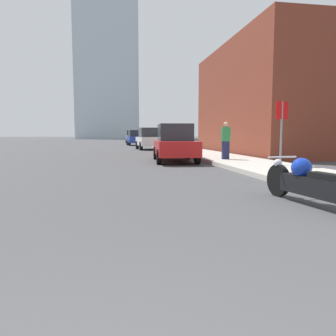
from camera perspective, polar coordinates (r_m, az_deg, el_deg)
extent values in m
cube|color=#B2ADA3|center=(40.96, -2.14, 4.23)|extent=(2.69, 240.00, 0.15)
cube|color=brown|center=(22.80, 21.04, 10.91)|extent=(9.27, 12.42, 6.77)
cylinder|color=black|center=(6.78, 18.66, -2.06)|extent=(0.18, 0.64, 0.63)
cube|color=black|center=(6.05, 23.84, -2.98)|extent=(0.42, 1.45, 0.32)
sphere|color=#1433AD|center=(6.23, 22.24, 0.05)|extent=(0.36, 0.36, 0.36)
cube|color=black|center=(5.80, 25.89, -1.33)|extent=(0.30, 0.67, 0.10)
sphere|color=silver|center=(6.77, 18.60, 0.83)|extent=(0.16, 0.16, 0.16)
cylinder|color=silver|center=(6.65, 19.30, 1.80)|extent=(0.62, 0.12, 0.04)
cube|color=red|center=(14.76, 1.17, 3.55)|extent=(2.01, 4.61, 0.62)
cube|color=#23282D|center=(14.75, 1.17, 6.20)|extent=(1.58, 2.26, 0.74)
cylinder|color=black|center=(16.10, -2.17, 2.62)|extent=(0.25, 0.64, 0.62)
cylinder|color=black|center=(16.25, 3.41, 2.65)|extent=(0.25, 0.64, 0.62)
cylinder|color=black|center=(13.32, -1.57, 1.96)|extent=(0.25, 0.64, 0.62)
cylinder|color=black|center=(13.51, 5.14, 1.99)|extent=(0.25, 0.64, 0.62)
cube|color=silver|center=(26.82, -3.33, 4.68)|extent=(1.93, 3.90, 0.68)
cube|color=#23282D|center=(26.82, -3.34, 6.20)|extent=(1.57, 1.91, 0.75)
cylinder|color=black|center=(27.88, -5.39, 4.01)|extent=(0.24, 0.69, 0.68)
cylinder|color=black|center=(28.14, -2.06, 4.05)|extent=(0.24, 0.69, 0.68)
cylinder|color=black|center=(25.54, -4.73, 3.85)|extent=(0.24, 0.69, 0.68)
cylinder|color=black|center=(25.82, -1.10, 3.89)|extent=(0.24, 0.69, 0.68)
cube|color=#1E3899|center=(37.63, -5.64, 4.96)|extent=(1.93, 4.11, 0.71)
cube|color=#23282D|center=(37.63, -5.65, 6.04)|extent=(1.57, 2.00, 0.70)
cylinder|color=black|center=(38.79, -7.06, 4.44)|extent=(0.23, 0.63, 0.62)
cylinder|color=black|center=(38.98, -4.63, 4.48)|extent=(0.23, 0.63, 0.62)
cylinder|color=black|center=(36.31, -6.70, 4.36)|extent=(0.23, 0.63, 0.62)
cylinder|color=black|center=(36.51, -4.11, 4.39)|extent=(0.23, 0.63, 0.62)
cube|color=#BCBCC1|center=(49.61, -6.30, 5.23)|extent=(1.97, 3.98, 0.76)
cube|color=#23282D|center=(49.61, -6.31, 6.10)|extent=(1.56, 1.96, 0.75)
cylinder|color=black|center=(50.83, -7.16, 4.80)|extent=(0.26, 0.70, 0.69)
cylinder|color=black|center=(50.79, -5.37, 4.82)|extent=(0.26, 0.70, 0.69)
cylinder|color=black|center=(48.45, -7.27, 4.75)|extent=(0.26, 0.70, 0.69)
cylinder|color=black|center=(48.40, -5.39, 4.77)|extent=(0.26, 0.70, 0.69)
cylinder|color=slate|center=(11.99, 19.12, 5.67)|extent=(0.07, 0.07, 2.19)
cube|color=red|center=(12.01, 19.25, 9.46)|extent=(0.57, 0.26, 0.60)
cube|color=#1E2347|center=(14.41, 9.99, 3.06)|extent=(0.29, 0.20, 0.77)
cube|color=#2D7F42|center=(14.40, 10.04, 5.82)|extent=(0.36, 0.20, 0.61)
sphere|color=tan|center=(14.40, 10.07, 7.48)|extent=(0.23, 0.23, 0.23)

